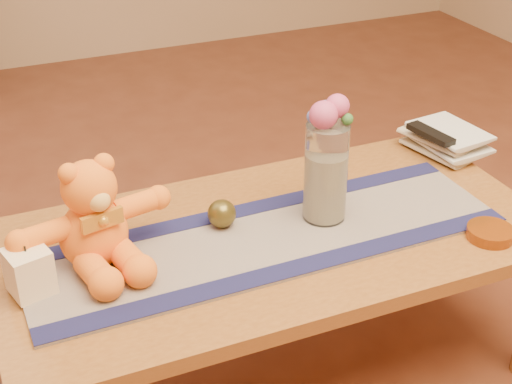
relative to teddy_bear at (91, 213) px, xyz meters
name	(u,v)px	position (x,y,z in m)	size (l,w,h in m)	color
floor	(272,366)	(0.44, -0.05, -0.58)	(5.50, 5.50, 0.00)	#572819
coffee_table_top	(274,239)	(0.44, -0.05, -0.15)	(1.40, 0.70, 0.04)	brown
table_leg_bl	(14,306)	(-0.20, 0.24, -0.38)	(0.07, 0.07, 0.41)	brown
table_leg_br	(414,210)	(1.08, 0.24, -0.38)	(0.07, 0.07, 0.41)	brown
persian_runner	(267,239)	(0.41, -0.08, -0.13)	(1.20, 0.35, 0.01)	#1D1A4B
runner_border_near	(293,268)	(0.41, -0.22, -0.13)	(1.20, 0.06, 0.00)	#161744
runner_border_far	(244,210)	(0.41, 0.07, -0.13)	(1.20, 0.06, 0.00)	#161744
teddy_bear	(91,213)	(0.00, 0.00, 0.00)	(0.37, 0.31, 0.25)	orange
pillar_candle	(29,271)	(-0.16, -0.07, -0.07)	(0.09, 0.09, 0.11)	#FFE1BB
candle_wick	(25,249)	(-0.16, -0.07, -0.01)	(0.00, 0.00, 0.01)	black
glass_vase	(326,173)	(0.59, -0.04, 0.00)	(0.11, 0.11, 0.26)	silver
potpourri_fill	(325,186)	(0.59, -0.04, -0.04)	(0.09, 0.09, 0.18)	beige
rose_left	(324,115)	(0.57, -0.05, 0.17)	(0.07, 0.07, 0.07)	#C24478
rose_right	(337,106)	(0.61, -0.04, 0.18)	(0.06, 0.06, 0.06)	#C24478
blue_flower_back	(326,109)	(0.60, -0.01, 0.16)	(0.04, 0.04, 0.04)	#5360B5
blue_flower_side	(314,117)	(0.56, -0.02, 0.15)	(0.04, 0.04, 0.04)	#5360B5
leaf_sprig	(347,119)	(0.63, -0.06, 0.15)	(0.03, 0.03, 0.03)	#33662D
bronze_ball	(222,214)	(0.33, 0.02, -0.09)	(0.07, 0.07, 0.07)	#4C4119
book_bottom	(425,155)	(1.03, 0.15, -0.12)	(0.17, 0.22, 0.02)	#C6B499
book_lower	(428,150)	(1.03, 0.14, -0.11)	(0.16, 0.22, 0.02)	#C6B499
book_upper	(425,144)	(1.02, 0.15, -0.09)	(0.17, 0.22, 0.02)	#C6B499
book_top	(429,138)	(1.03, 0.14, -0.07)	(0.16, 0.22, 0.02)	#C6B499
tv_remote	(431,134)	(1.03, 0.14, -0.05)	(0.04, 0.16, 0.02)	black
amber_dish	(490,233)	(0.93, -0.28, -0.12)	(0.12, 0.12, 0.03)	#BF5914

